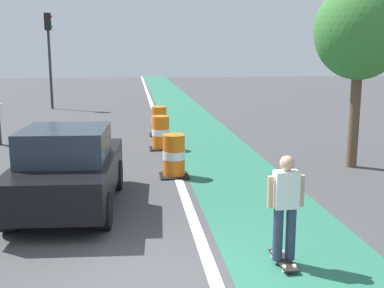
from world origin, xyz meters
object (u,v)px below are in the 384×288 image
at_px(traffic_barrel_front, 174,156).
at_px(street_tree_sidewalk, 360,31).
at_px(skateboarder_on_lane, 285,207).
at_px(traffic_light_corner, 49,44).
at_px(traffic_barrel_mid, 161,133).
at_px(traffic_barrel_back, 159,121).
at_px(parked_sedan_nearest, 68,169).

bearing_deg(traffic_barrel_front, street_tree_sidewalk, 5.08).
relative_size(skateboarder_on_lane, traffic_light_corner, 0.33).
distance_m(traffic_light_corner, street_tree_sidewalk, 17.99).
bearing_deg(traffic_barrel_mid, street_tree_sidewalk, -30.74).
bearing_deg(traffic_light_corner, traffic_barrel_mid, -65.63).
distance_m(traffic_barrel_front, traffic_light_corner, 16.34).
bearing_deg(traffic_light_corner, traffic_barrel_back, -59.32).
xyz_separation_m(skateboarder_on_lane, parked_sedan_nearest, (-3.54, 3.07, -0.08)).
height_order(traffic_barrel_front, traffic_barrel_back, same).
relative_size(parked_sedan_nearest, street_tree_sidewalk, 0.84).
relative_size(traffic_light_corner, street_tree_sidewalk, 1.02).
height_order(traffic_barrel_mid, traffic_light_corner, traffic_light_corner).
height_order(traffic_barrel_front, traffic_light_corner, traffic_light_corner).
relative_size(traffic_barrel_front, traffic_barrel_mid, 1.00).
xyz_separation_m(parked_sedan_nearest, traffic_barrel_back, (2.30, 8.33, -0.30)).
bearing_deg(traffic_barrel_front, traffic_barrel_back, 90.34).
relative_size(parked_sedan_nearest, traffic_barrel_front, 3.85).
bearing_deg(traffic_light_corner, parked_sedan_nearest, -79.98).
distance_m(parked_sedan_nearest, traffic_barrel_mid, 6.15).
xyz_separation_m(skateboarder_on_lane, traffic_barrel_front, (-1.21, 5.32, -0.38)).
distance_m(parked_sedan_nearest, traffic_light_corner, 17.85).
xyz_separation_m(traffic_barrel_front, traffic_light_corner, (-5.41, 15.13, 2.97)).
height_order(traffic_barrel_back, traffic_light_corner, traffic_light_corner).
height_order(skateboarder_on_lane, traffic_barrel_front, skateboarder_on_lane).
relative_size(skateboarder_on_lane, traffic_barrel_back, 1.55).
xyz_separation_m(skateboarder_on_lane, street_tree_sidewalk, (3.78, 5.76, 2.76)).
bearing_deg(traffic_light_corner, skateboarder_on_lane, -72.08).
relative_size(traffic_barrel_back, traffic_light_corner, 0.21).
bearing_deg(street_tree_sidewalk, parked_sedan_nearest, -159.79).
relative_size(traffic_barrel_front, traffic_barrel_back, 1.00).
bearing_deg(skateboarder_on_lane, traffic_barrel_back, 96.22).
bearing_deg(skateboarder_on_lane, street_tree_sidewalk, 56.74).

